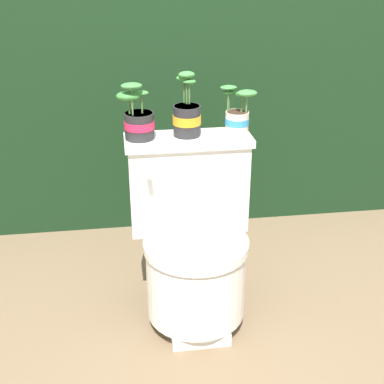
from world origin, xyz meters
The scene contains 6 objects.
ground_plane centered at (0.00, 0.00, 0.00)m, with size 12.00×12.00×0.00m, color brown.
hedge_backdrop centered at (0.00, 1.33, 0.75)m, with size 2.90×0.89×1.50m.
toilet centered at (-0.05, 0.11, 0.33)m, with size 0.51×0.52×0.74m.
potted_plant_left centered at (-0.24, 0.25, 0.82)m, with size 0.14×0.12×0.23m.
potted_plant_midleft centered at (-0.05, 0.27, 0.82)m, with size 0.11×0.12×0.25m.
potted_plant_middle centered at (0.16, 0.27, 0.81)m, with size 0.14×0.10×0.19m.
Camera 1 is at (-0.32, -1.76, 1.45)m, focal length 50.00 mm.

